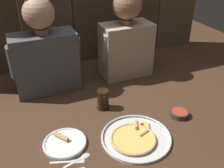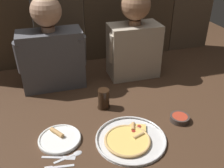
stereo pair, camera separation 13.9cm
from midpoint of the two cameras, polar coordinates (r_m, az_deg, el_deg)
The scene contains 9 objects.
ground_plane at distance 1.41m, azimuth -1.61°, elevation -8.39°, with size 3.20×3.20×0.00m, color #422B1C.
pizza_tray at distance 1.30m, azimuth 2.11°, elevation -11.92°, with size 0.35×0.35×0.03m.
dinner_plate at distance 1.30m, azimuth -13.59°, elevation -12.71°, with size 0.21×0.21×0.03m.
drinking_glass at distance 1.48m, azimuth -4.71°, elevation -3.55°, with size 0.08×0.08×0.12m.
dipping_bowl at distance 1.47m, azimuth 12.16°, elevation -6.48°, with size 0.10×0.10×0.03m.
table_knife at distance 1.23m, azimuth -13.25°, elevation -16.65°, with size 0.15×0.06×0.01m.
table_spoon at distance 1.23m, azimuth -10.15°, elevation -15.97°, with size 0.14×0.06×0.01m.
diner_left at distance 1.64m, azimuth -17.33°, elevation 7.26°, with size 0.43×0.20×0.60m.
diner_right at distance 1.76m, azimuth 0.93°, elevation 10.71°, with size 0.38×0.20×0.60m.
Camera 1 is at (-0.45, -1.00, 0.88)m, focal length 41.03 mm.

